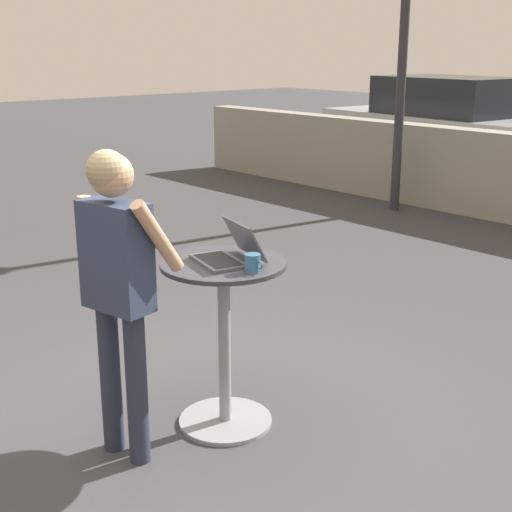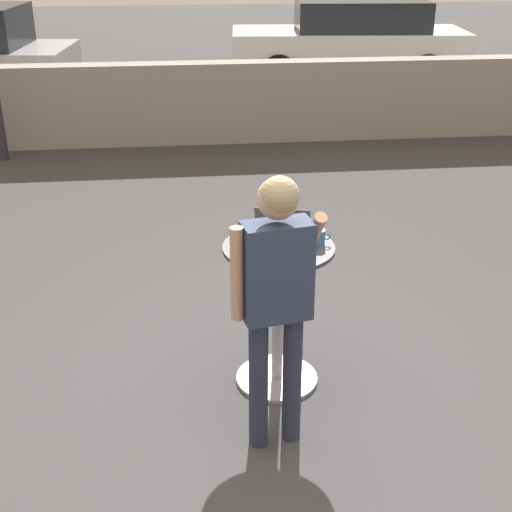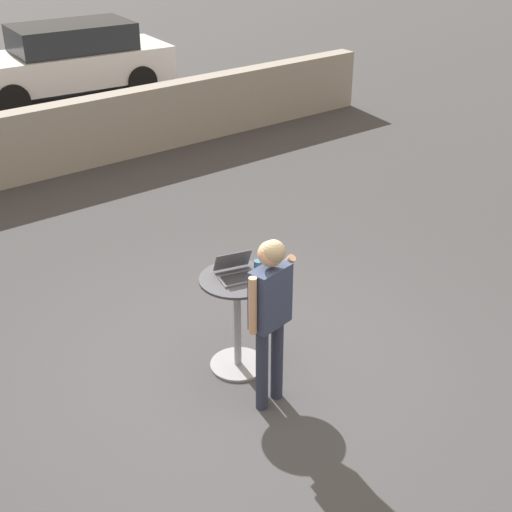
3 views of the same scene
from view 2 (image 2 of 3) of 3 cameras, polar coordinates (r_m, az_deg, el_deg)
name	(u,v)px [view 2 (image 2 of 3)]	position (r m, az deg, el deg)	size (l,w,h in m)	color
ground_plane	(271,399)	(4.66, 1.17, -11.36)	(50.00, 50.00, 0.00)	#3D3D3F
pavement_kerb	(215,103)	(10.03, -3.33, 12.16)	(14.22, 0.35, 1.09)	gray
cafe_table	(278,303)	(4.53, 1.76, -3.78)	(0.69, 0.69, 0.98)	gray
laptop	(281,237)	(4.36, 1.99, 1.56)	(0.41, 0.40, 0.22)	#515156
coffee_mug	(319,237)	(4.37, 5.03, 1.50)	(0.12, 0.08, 0.10)	#336084
standing_person	(277,284)	(3.78, 1.65, -2.27)	(0.51, 0.40, 1.64)	#282D42
parked_car_further_down	(351,40)	(14.25, 7.64, 16.73)	(4.51, 2.05, 1.50)	silver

